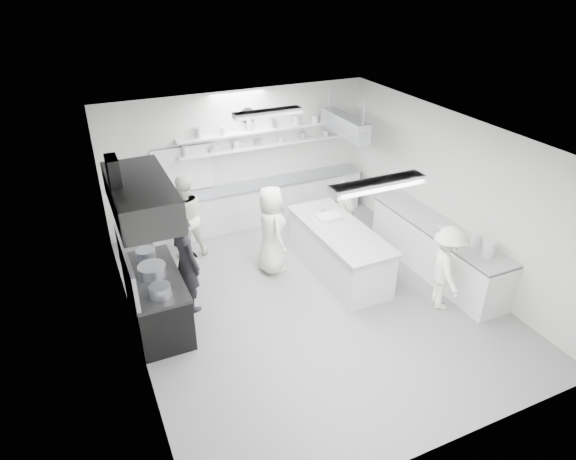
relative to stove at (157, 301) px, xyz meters
name	(u,v)px	position (x,y,z in m)	size (l,w,h in m)	color
floor	(309,298)	(2.60, -0.40, -0.46)	(6.00, 7.00, 0.02)	gray
ceiling	(313,137)	(2.60, -0.40, 2.56)	(6.00, 7.00, 0.02)	white
wall_back	(240,158)	(2.60, 3.10, 1.05)	(6.00, 0.04, 3.00)	beige
wall_front	(452,359)	(2.60, -3.90, 1.05)	(6.00, 0.04, 3.00)	beige
wall_left	(126,265)	(-0.40, -0.40, 1.05)	(0.04, 7.00, 3.00)	beige
wall_right	(452,194)	(5.60, -0.40, 1.05)	(0.04, 7.00, 3.00)	beige
stove	(157,301)	(0.00, 0.00, 0.00)	(0.80, 1.80, 0.90)	black
exhaust_hood	(141,196)	(0.00, 0.00, 1.90)	(0.85, 2.00, 0.50)	#292929
back_counter	(259,203)	(2.90, 2.80, 0.01)	(5.00, 0.60, 0.92)	silver
shelf_lower	(271,145)	(3.30, 2.97, 1.30)	(4.20, 0.26, 0.04)	silver
shelf_upper	(271,129)	(3.30, 2.97, 1.65)	(4.20, 0.26, 0.04)	silver
pass_through_window	(183,169)	(1.30, 3.08, 1.00)	(1.30, 0.04, 1.00)	black
wall_clock	(247,115)	(2.80, 3.06, 2.00)	(0.32, 0.32, 0.05)	white
right_counter	(437,250)	(5.25, -0.60, 0.02)	(0.74, 3.30, 0.94)	silver
pot_rack	(345,125)	(4.60, 2.00, 1.85)	(0.30, 1.60, 0.40)	#A5A9B2
light_fixture_front	(378,184)	(2.60, -2.20, 2.49)	(1.30, 0.25, 0.10)	silver
light_fixture_rear	(268,113)	(2.60, 1.40, 2.49)	(1.30, 0.25, 0.10)	silver
prep_island	(339,251)	(3.50, 0.15, 0.01)	(0.92, 2.47, 0.91)	silver
stove_pot	(152,272)	(0.00, 0.02, 0.57)	(0.45, 0.45, 0.22)	#A5A9B2
cook_stove	(186,264)	(0.60, 0.24, 0.43)	(0.64, 0.42, 1.77)	black
cook_back	(184,217)	(1.00, 1.98, 0.42)	(0.85, 0.66, 1.75)	white
cook_island_left	(271,230)	(2.37, 0.78, 0.43)	(0.86, 0.56, 1.75)	white
cook_island_right	(343,215)	(4.06, 0.97, 0.31)	(0.89, 0.37, 1.52)	white
cook_right	(446,268)	(4.62, -1.56, 0.33)	(1.00, 0.58, 1.55)	white
bowl_island_a	(328,214)	(3.61, 0.80, 0.50)	(0.28, 0.28, 0.07)	#A5A9B2
bowl_island_b	(365,240)	(3.71, -0.42, 0.50)	(0.22, 0.22, 0.07)	silver
bowl_right	(435,229)	(5.10, -0.62, 0.52)	(0.25, 0.25, 0.06)	silver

